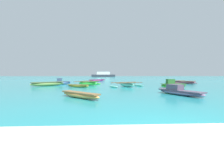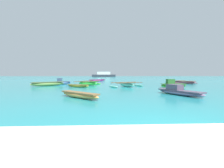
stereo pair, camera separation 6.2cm
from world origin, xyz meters
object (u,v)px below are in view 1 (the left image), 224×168
moored_boat_2 (183,82)px  moored_boat_9 (173,85)px  moored_boat_3 (97,80)px  distant_ferry (103,75)px  moored_boat_8 (80,95)px  moored_boat_0 (78,86)px  moored_boat_1 (88,83)px  moored_boat_5 (179,91)px  moored_boat_7 (48,84)px  moored_boat_6 (127,85)px  moored_boat_4 (61,82)px

moored_boat_2 → moored_boat_9: bearing=-56.3°
moored_boat_2 → moored_boat_9: size_ratio=1.49×
moored_boat_3 → moored_boat_9: moored_boat_9 is taller
distant_ferry → moored_boat_8: bearing=-90.5°
moored_boat_9 → moored_boat_3: bearing=118.0°
moored_boat_0 → moored_boat_1: 2.94m
moored_boat_2 → moored_boat_3: (-13.61, 8.22, 0.01)m
moored_boat_1 → moored_boat_5: (7.30, -9.47, -0.02)m
moored_boat_1 → moored_boat_9: moored_boat_9 is taller
moored_boat_7 → moored_boat_8: size_ratio=1.29×
moored_boat_5 → moored_boat_9: 5.78m
moored_boat_7 → moored_boat_2: bearing=-26.2°
moored_boat_3 → moored_boat_5: bearing=-110.9°
moored_boat_2 → moored_boat_6: size_ratio=0.99×
moored_boat_1 → distant_ferry: distant_ferry is taller
moored_boat_5 → moored_boat_6: (-2.61, 6.80, -0.01)m
moored_boat_0 → moored_boat_1: (0.73, 2.85, 0.10)m
moored_boat_5 → moored_boat_8: (-6.59, -1.04, -0.05)m
moored_boat_4 → distant_ferry: (5.26, 63.01, 0.86)m
moored_boat_2 → moored_boat_9: (-4.85, -6.98, 0.12)m
moored_boat_7 → moored_boat_8: (5.48, -9.63, -0.07)m
moored_boat_1 → moored_boat_4: 4.32m
moored_boat_1 → moored_boat_2: size_ratio=1.13×
distant_ferry → moored_boat_2: bearing=-78.3°
moored_boat_2 → moored_boat_5: 14.18m
moored_boat_5 → distant_ferry: distant_ferry is taller
moored_boat_1 → moored_boat_6: size_ratio=1.12×
moored_boat_0 → moored_boat_4: bearing=147.9°
moored_boat_4 → moored_boat_5: (11.20, -11.33, -0.07)m
moored_boat_4 → moored_boat_8: moored_boat_4 is taller
moored_boat_2 → moored_boat_5: (-6.91, -12.38, 0.04)m
moored_boat_4 → moored_boat_6: moored_boat_4 is taller
moored_boat_0 → moored_boat_1: moored_boat_1 is taller
moored_boat_3 → moored_boat_8: size_ratio=1.26×
moored_boat_0 → moored_boat_6: (5.42, 0.17, 0.08)m
moored_boat_2 → moored_boat_8: 19.03m
moored_boat_6 → moored_boat_7: 9.62m
moored_boat_2 → moored_boat_8: bearing=-66.6°
moored_boat_0 → moored_boat_2: size_ratio=0.65×
moored_boat_6 → moored_boat_2: bearing=90.7°
moored_boat_2 → moored_boat_7: (-18.98, -3.79, 0.07)m
moored_boat_1 → moored_boat_8: 10.54m
moored_boat_1 → moored_boat_9: (9.36, -4.07, 0.06)m
moored_boat_7 → moored_boat_8: 11.08m
moored_boat_5 → moored_boat_9: (2.06, 5.40, 0.07)m
moored_boat_0 → moored_boat_9: bearing=17.0°
moored_boat_5 → moored_boat_8: bearing=-106.5°
moored_boat_9 → moored_boat_2: bearing=53.2°
moored_boat_1 → moored_boat_6: moored_boat_1 is taller
moored_boat_5 → moored_boat_0: bearing=-155.0°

